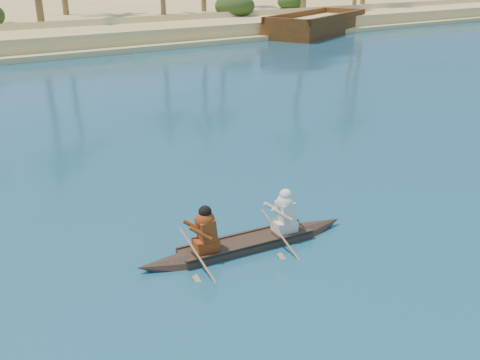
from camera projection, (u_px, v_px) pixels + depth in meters
canoe at (247, 236)px, 10.98m from camera, size 4.74×1.23×1.30m
barge_right at (317, 25)px, 45.63m from camera, size 12.95×8.86×2.06m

